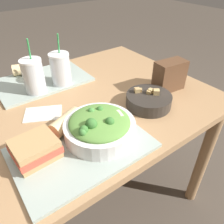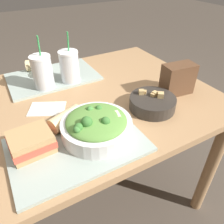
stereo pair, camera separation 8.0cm
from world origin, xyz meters
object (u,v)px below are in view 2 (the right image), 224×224
object	(u,v)px
salad_bowl	(96,125)
soup_bowl	(152,102)
baguette_near	(66,118)
baguette_far	(36,65)
drink_cup_dark	(43,73)
napkin_folded	(47,109)
sandwich_near	(31,142)
drink_cup_red	(70,67)
chip_bag	(178,79)

from	to	relation	value
salad_bowl	soup_bowl	size ratio (longest dim) A/B	1.28
baguette_near	baguette_far	distance (m)	0.52
drink_cup_dark	napkin_folded	bearing A→B (deg)	-103.65
sandwich_near	drink_cup_red	size ratio (longest dim) A/B	0.59
sandwich_near	chip_bag	size ratio (longest dim) A/B	0.93
soup_bowl	chip_bag	distance (m)	0.18
salad_bowl	baguette_near	world-z (taller)	salad_bowl
sandwich_near	drink_cup_dark	distance (m)	0.41
drink_cup_red	napkin_folded	size ratio (longest dim) A/B	1.35
sandwich_near	chip_bag	bearing A→B (deg)	1.74
baguette_far	napkin_folded	world-z (taller)	baguette_far
drink_cup_red	chip_bag	size ratio (longest dim) A/B	1.58
sandwich_near	drink_cup_red	xyz separation A→B (m)	(0.27, 0.38, 0.04)
salad_bowl	sandwich_near	world-z (taller)	salad_bowl
salad_bowl	drink_cup_red	xyz separation A→B (m)	(0.06, 0.42, 0.03)
salad_bowl	sandwich_near	size ratio (longest dim) A/B	1.74
sandwich_near	chip_bag	world-z (taller)	chip_bag
sandwich_near	chip_bag	distance (m)	0.66
napkin_folded	baguette_near	bearing A→B (deg)	-77.60
salad_bowl	chip_bag	world-z (taller)	chip_bag
soup_bowl	chip_bag	world-z (taller)	chip_bag
salad_bowl	drink_cup_dark	bearing A→B (deg)	98.77
napkin_folded	soup_bowl	bearing A→B (deg)	-28.14
chip_bag	napkin_folded	bearing A→B (deg)	171.02
drink_cup_dark	chip_bag	world-z (taller)	drink_cup_dark
drink_cup_red	baguette_far	bearing A→B (deg)	120.11
salad_bowl	chip_bag	bearing A→B (deg)	12.01
salad_bowl	baguette_far	distance (m)	0.63
salad_bowl	sandwich_near	xyz separation A→B (m)	(-0.21, 0.04, -0.01)
sandwich_near	drink_cup_dark	world-z (taller)	drink_cup_dark
napkin_folded	chip_bag	bearing A→B (deg)	-15.71
soup_bowl	baguette_near	distance (m)	0.35
baguette_far	chip_bag	bearing A→B (deg)	-119.09
soup_bowl	sandwich_near	xyz separation A→B (m)	(-0.48, -0.01, 0.02)
chip_bag	soup_bowl	bearing A→B (deg)	-157.81
baguette_far	napkin_folded	bearing A→B (deg)	-170.23
sandwich_near	drink_cup_red	distance (m)	0.47
soup_bowl	drink_cup_red	distance (m)	0.43
soup_bowl	drink_cup_red	world-z (taller)	drink_cup_red
baguette_far	chip_bag	size ratio (longest dim) A/B	0.69
sandwich_near	drink_cup_dark	bearing A→B (deg)	65.84
sandwich_near	baguette_near	distance (m)	0.15
baguette_near	chip_bag	xyz separation A→B (m)	(0.52, -0.01, 0.03)
salad_bowl	baguette_near	distance (m)	0.13
sandwich_near	baguette_far	bearing A→B (deg)	71.95
baguette_far	chip_bag	xyz separation A→B (m)	(0.50, -0.53, 0.03)
chip_bag	drink_cup_red	bearing A→B (deg)	146.74
baguette_far	napkin_folded	xyz separation A→B (m)	(-0.05, -0.37, -0.04)
drink_cup_red	napkin_folded	bearing A→B (deg)	-135.27
drink_cup_dark	drink_cup_red	distance (m)	0.13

